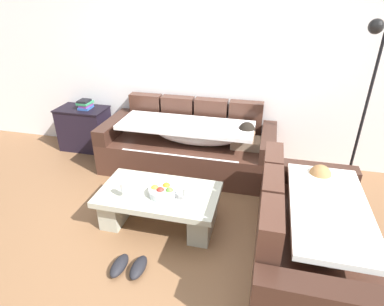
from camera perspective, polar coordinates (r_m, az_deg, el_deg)
The scene contains 13 objects.
ground_plane at distance 3.10m, azimuth -4.37°, elevation -17.65°, with size 14.00×14.00×0.00m, color brown.
back_wall at distance 4.37m, azimuth 3.92°, elevation 16.11°, with size 9.00×0.10×2.70m, color white.
couch_along_wall at distance 4.24m, azimuth -0.32°, elevation 1.29°, with size 2.24×0.92×0.88m.
couch_near_window at distance 2.94m, azimuth 20.36°, elevation -13.98°, with size 0.92×1.70×0.88m.
coffee_table at distance 3.32m, azimuth -5.85°, elevation -8.94°, with size 1.20×0.68×0.38m.
fruit_bowl at distance 3.17m, azimuth -5.22°, elevation -6.79°, with size 0.28×0.28×0.10m.
wine_glass_near_left at distance 3.15m, azimuth -12.08°, elevation -5.99°, with size 0.07×0.07×0.17m.
wine_glass_near_right at distance 3.01m, azimuth -1.09°, elevation -6.98°, with size 0.07×0.07×0.17m.
open_magazine at distance 3.17m, azimuth -0.49°, elevation -7.45°, with size 0.28×0.21×0.01m, color white.
side_cabinet at distance 5.08m, azimuth -18.62°, elevation 4.18°, with size 0.72×0.44×0.64m.
book_stack_on_cabinet at distance 4.92m, azimuth -18.56°, elevation 8.25°, with size 0.18×0.22×0.13m.
floor_lamp at distance 3.83m, azimuth 28.16°, elevation 7.73°, with size 0.33×0.31×1.95m.
pair_of_shoes at distance 2.99m, azimuth -11.22°, elevation -19.27°, with size 0.30×0.29×0.09m.
Camera 1 is at (0.74, -2.08, 2.18)m, focal length 29.84 mm.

